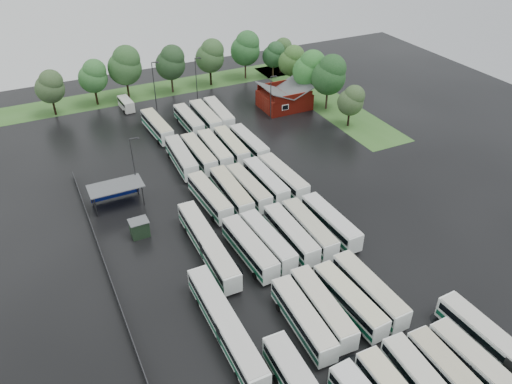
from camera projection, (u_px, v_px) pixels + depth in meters
name	position (u px, v px, depth m)	size (l,w,h in m)	color
ground	(282.00, 254.00, 68.14)	(160.00, 160.00, 0.00)	black
brick_building	(284.00, 99.00, 107.94)	(10.07, 8.60, 5.39)	maroon
wash_shed	(115.00, 188.00, 76.62)	(8.20, 4.20, 3.58)	#2D2D30
utility_hut	(139.00, 228.00, 70.87)	(2.70, 2.20, 2.62)	black
grass_strip_north	(157.00, 90.00, 117.34)	(80.00, 10.00, 0.01)	#366325
grass_strip_east	(323.00, 99.00, 112.68)	(10.00, 50.00, 0.01)	#366325
west_fence	(105.00, 264.00, 65.61)	(0.10, 50.00, 1.20)	#2D2D30
bus_r0c3	(454.00, 380.00, 49.51)	(2.70, 11.82, 3.28)	white
bus_r0c4	(479.00, 369.00, 50.62)	(2.94, 11.85, 3.28)	white
bus_r1c0	(303.00, 319.00, 56.20)	(2.95, 11.73, 3.24)	white
bus_r1c1	(322.00, 307.00, 57.60)	(3.05, 11.85, 3.27)	white
bus_r1c2	(349.00, 300.00, 58.62)	(3.01, 11.62, 3.20)	white
bus_r1c3	(369.00, 290.00, 59.93)	(2.81, 11.98, 3.32)	white
bus_r2c0	(250.00, 248.00, 66.44)	(3.03, 12.04, 3.33)	white
bus_r2c1	(268.00, 241.00, 67.76)	(2.99, 11.74, 3.24)	white
bus_r2c2	(291.00, 234.00, 68.95)	(2.52, 11.81, 3.29)	white
bus_r2c3	(309.00, 228.00, 70.01)	(2.70, 11.84, 3.29)	white
bus_r2c4	(330.00, 222.00, 71.24)	(2.85, 11.93, 3.30)	white
bus_r3c0	(210.00, 197.00, 76.60)	(3.04, 11.84, 3.27)	white
bus_r3c1	(231.00, 192.00, 77.71)	(2.74, 12.11, 3.36)	white
bus_r3c2	(248.00, 187.00, 78.88)	(2.82, 11.66, 3.23)	white
bus_r3c3	(266.00, 181.00, 80.41)	(2.66, 11.79, 3.27)	white
bus_r3c4	(283.00, 177.00, 81.28)	(3.13, 12.21, 3.37)	white
bus_r4c0	(181.00, 157.00, 86.76)	(3.11, 12.28, 3.39)	white
bus_r4c1	(199.00, 154.00, 87.86)	(2.57, 11.89, 3.31)	white
bus_r4c2	(215.00, 150.00, 89.16)	(2.71, 11.83, 3.28)	white
bus_r4c3	(231.00, 146.00, 90.44)	(2.77, 11.74, 3.25)	white
bus_r4c4	(249.00, 143.00, 91.31)	(2.73, 11.66, 3.23)	white
bus_r5c0	(157.00, 126.00, 97.01)	(3.15, 12.14, 3.35)	white
bus_r5c2	(189.00, 120.00, 99.43)	(2.53, 11.54, 3.21)	white
bus_r5c3	(206.00, 117.00, 100.48)	(2.75, 12.21, 3.39)	white
bus_r5c4	(219.00, 114.00, 101.82)	(3.15, 12.21, 3.37)	white
artic_bus_west_b	(208.00, 244.00, 67.10)	(2.70, 17.66, 3.27)	white
artic_bus_west_c	(225.00, 325.00, 55.35)	(2.57, 17.70, 3.28)	white
artic_bus_east	(509.00, 358.00, 51.68)	(3.23, 17.85, 3.30)	white
minibus	(126.00, 104.00, 107.27)	(2.45, 5.71, 2.44)	silver
tree_north_0	(50.00, 86.00, 102.37)	(5.94, 5.94, 9.84)	black
tree_north_1	(93.00, 76.00, 106.68)	(6.19, 6.19, 10.24)	black
tree_north_2	(125.00, 65.00, 108.56)	(7.39, 7.39, 12.24)	black
tree_north_3	(171.00, 62.00, 112.22)	(6.72, 6.72, 11.12)	#33251C
tree_north_4	(211.00, 56.00, 116.11)	(6.72, 6.72, 11.13)	black
tree_north_5	(246.00, 48.00, 119.55)	(7.09, 7.09, 11.74)	#3C261C
tree_north_6	(282.00, 50.00, 124.00)	(5.35, 5.34, 8.84)	black
tree_east_0	(352.00, 100.00, 98.36)	(5.21, 5.21, 8.63)	black
tree_east_1	(330.00, 74.00, 104.18)	(7.24, 7.24, 12.00)	#33251B
tree_east_2	(310.00, 69.00, 107.56)	(7.05, 7.05, 11.68)	black
tree_east_3	(292.00, 60.00, 115.32)	(6.08, 6.08, 10.07)	black
tree_east_4	(274.00, 54.00, 121.25)	(5.38, 5.38, 8.91)	#3D2C1A
lamp_post_ne	(271.00, 95.00, 100.79)	(1.45, 0.28, 9.39)	#2D2D30
lamp_post_nw	(134.00, 162.00, 77.47)	(1.53, 0.30, 9.95)	#2D2D30
lamp_post_back_w	(154.00, 83.00, 104.65)	(1.62, 0.32, 10.53)	#2D2D30
lamp_post_back_e	(197.00, 76.00, 109.25)	(1.49, 0.29, 9.70)	#2D2D30
puddle_0	(359.00, 374.00, 52.21)	(4.86, 4.86, 0.01)	black
puddle_1	(446.00, 380.00, 51.55)	(2.59, 2.59, 0.01)	black
puddle_2	(223.00, 274.00, 64.83)	(5.21, 5.21, 0.01)	black
puddle_3	(329.00, 244.00, 69.87)	(3.55, 3.55, 0.01)	black
puddle_4	(440.00, 320.00, 58.32)	(2.38, 2.38, 0.01)	black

